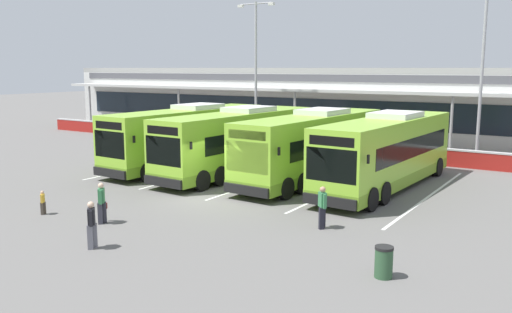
# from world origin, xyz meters

# --- Properties ---
(ground_plane) EXTENTS (200.00, 200.00, 0.00)m
(ground_plane) POSITION_xyz_m (0.00, 0.00, 0.00)
(ground_plane) COLOR #605E5B
(terminal_building) EXTENTS (70.00, 13.00, 6.00)m
(terminal_building) POSITION_xyz_m (-0.00, 26.91, 3.01)
(terminal_building) COLOR silver
(terminal_building) RESTS_ON ground
(red_barrier_wall) EXTENTS (60.00, 0.40, 1.10)m
(red_barrier_wall) POSITION_xyz_m (0.00, 14.50, 0.56)
(red_barrier_wall) COLOR maroon
(red_barrier_wall) RESTS_ON ground
(coach_bus_leftmost) EXTENTS (3.35, 12.25, 3.78)m
(coach_bus_leftmost) POSITION_xyz_m (-6.22, 5.81, 1.79)
(coach_bus_leftmost) COLOR #8CC633
(coach_bus_leftmost) RESTS_ON ground
(coach_bus_left_centre) EXTENTS (3.35, 12.25, 3.78)m
(coach_bus_left_centre) POSITION_xyz_m (-2.34, 5.63, 1.79)
(coach_bus_left_centre) COLOR #8CC633
(coach_bus_left_centre) RESTS_ON ground
(coach_bus_centre) EXTENTS (3.35, 12.25, 3.78)m
(coach_bus_centre) POSITION_xyz_m (2.02, 6.35, 1.79)
(coach_bus_centre) COLOR #8CC633
(coach_bus_centre) RESTS_ON ground
(coach_bus_right_centre) EXTENTS (3.35, 12.25, 3.78)m
(coach_bus_right_centre) POSITION_xyz_m (6.06, 6.49, 1.79)
(coach_bus_right_centre) COLOR #8CC633
(coach_bus_right_centre) RESTS_ON ground
(bay_stripe_far_west) EXTENTS (0.14, 13.00, 0.01)m
(bay_stripe_far_west) POSITION_xyz_m (-8.40, 6.00, 0.00)
(bay_stripe_far_west) COLOR silver
(bay_stripe_far_west) RESTS_ON ground
(bay_stripe_west) EXTENTS (0.14, 13.00, 0.01)m
(bay_stripe_west) POSITION_xyz_m (-4.20, 6.00, 0.00)
(bay_stripe_west) COLOR silver
(bay_stripe_west) RESTS_ON ground
(bay_stripe_mid_west) EXTENTS (0.14, 13.00, 0.01)m
(bay_stripe_mid_west) POSITION_xyz_m (0.00, 6.00, 0.00)
(bay_stripe_mid_west) COLOR silver
(bay_stripe_mid_west) RESTS_ON ground
(bay_stripe_centre) EXTENTS (0.14, 13.00, 0.01)m
(bay_stripe_centre) POSITION_xyz_m (4.20, 6.00, 0.00)
(bay_stripe_centre) COLOR silver
(bay_stripe_centre) RESTS_ON ground
(bay_stripe_mid_east) EXTENTS (0.14, 13.00, 0.01)m
(bay_stripe_mid_east) POSITION_xyz_m (8.40, 6.00, 0.00)
(bay_stripe_mid_east) COLOR silver
(bay_stripe_mid_east) RESTS_ON ground
(pedestrian_with_handbag) EXTENTS (0.53, 0.60, 1.62)m
(pedestrian_with_handbag) POSITION_xyz_m (-1.11, -5.56, 0.86)
(pedestrian_with_handbag) COLOR #33333D
(pedestrian_with_handbag) RESTS_ON ground
(pedestrian_in_dark_coat) EXTENTS (0.44, 0.45, 1.62)m
(pedestrian_in_dark_coat) POSITION_xyz_m (0.92, -7.78, 0.87)
(pedestrian_in_dark_coat) COLOR slate
(pedestrian_in_dark_coat) RESTS_ON ground
(pedestrian_child) EXTENTS (0.27, 0.28, 1.00)m
(pedestrian_child) POSITION_xyz_m (-4.18, -6.00, 0.54)
(pedestrian_child) COLOR #4C4238
(pedestrian_child) RESTS_ON ground
(pedestrian_near_bin) EXTENTS (0.46, 0.43, 1.62)m
(pedestrian_near_bin) POSITION_xyz_m (6.39, -1.55, 0.87)
(pedestrian_near_bin) COLOR black
(pedestrian_near_bin) RESTS_ON ground
(lamp_post_west) EXTENTS (3.24, 0.28, 11.00)m
(lamp_post_west) POSITION_xyz_m (-8.07, 16.33, 6.29)
(lamp_post_west) COLOR #9E9EA3
(lamp_post_west) RESTS_ON ground
(lamp_post_centre) EXTENTS (3.24, 0.28, 11.00)m
(lamp_post_centre) POSITION_xyz_m (8.38, 17.01, 6.29)
(lamp_post_centre) COLOR #9E9EA3
(lamp_post_centre) RESTS_ON ground
(litter_bin) EXTENTS (0.54, 0.54, 0.93)m
(litter_bin) POSITION_xyz_m (10.00, -4.95, 0.47)
(litter_bin) COLOR #2D5133
(litter_bin) RESTS_ON ground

